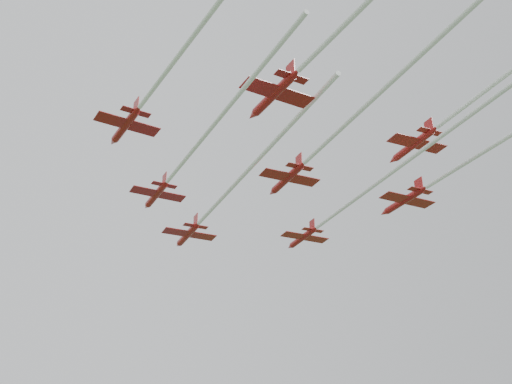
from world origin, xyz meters
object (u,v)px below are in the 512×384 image
object	(u,v)px
jet_row4_left	(343,26)
jet_row4_right	(512,70)
jet_row2_left	(184,161)
jet_row2_right	(362,194)
jet_row3_mid	(342,128)
jet_lead	(216,205)
jet_row3_right	(485,151)
jet_row3_left	(178,56)

from	to	relation	value
jet_row4_left	jet_row4_right	bearing A→B (deg)	-7.67
jet_row2_left	jet_row4_right	distance (m)	41.16
jet_row2_right	jet_row3_mid	world-z (taller)	jet_row3_mid
jet_lead	jet_row3_right	bearing A→B (deg)	-54.73
jet_lead	jet_row3_left	size ratio (longest dim) A/B	0.97
jet_row2_right	jet_row4_right	world-z (taller)	jet_row4_right
jet_row3_right	jet_row4_left	xyz separation A→B (m)	(-26.55, -14.81, 1.52)
jet_row4_right	jet_row3_left	bearing A→B (deg)	158.38
jet_lead	jet_row2_left	size ratio (longest dim) A/B	1.21
jet_row3_mid	jet_row3_left	bearing A→B (deg)	-171.60
jet_lead	jet_row2_right	xyz separation A→B (m)	(17.29, -16.61, -3.33)
jet_lead	jet_row4_left	xyz separation A→B (m)	(1.28, -45.84, -0.66)
jet_row2_right	jet_row2_left	bearing A→B (deg)	174.36
jet_row2_left	jet_row3_left	distance (m)	18.71
jet_row3_mid	jet_row4_right	distance (m)	20.37
jet_lead	jet_row2_left	world-z (taller)	jet_lead
jet_row4_left	jet_row4_right	distance (m)	20.78
jet_lead	jet_row2_right	distance (m)	24.20
jet_row3_mid	jet_row4_left	xyz separation A→B (m)	(-7.36, -16.73, 0.56)
jet_row4_left	jet_row2_right	bearing A→B (deg)	49.83
jet_row4_left	jet_row3_mid	bearing A→B (deg)	54.78
jet_row3_mid	jet_row3_right	bearing A→B (deg)	-12.30
jet_row4_right	jet_row3_mid	bearing A→B (deg)	124.62
jet_lead	jet_row4_right	distance (m)	49.62
jet_row3_left	jet_row3_mid	xyz separation A→B (m)	(21.74, 5.82, -1.57)
jet_row3_left	jet_row4_left	xyz separation A→B (m)	(14.38, -10.91, -1.01)
jet_row3_left	jet_row4_left	size ratio (longest dim) A/B	1.09
jet_lead	jet_row3_mid	bearing A→B (deg)	-80.08
jet_row2_left	jet_row3_mid	bearing A→B (deg)	-44.07
jet_row3_mid	jet_row4_right	bearing A→B (deg)	-55.54
jet_row3_right	jet_row4_right	world-z (taller)	jet_row4_right
jet_row3_right	jet_row4_right	xyz separation A→B (m)	(-5.82, -13.43, 1.78)
jet_row4_right	jet_lead	bearing A→B (deg)	109.91
jet_lead	jet_row3_left	xyz separation A→B (m)	(-13.09, -34.93, 0.35)
jet_lead	jet_row4_right	world-z (taller)	jet_lead
jet_row2_left	jet_row4_left	distance (m)	30.54
jet_row3_left	jet_row3_right	bearing A→B (deg)	-7.36
jet_row3_mid	jet_row3_right	world-z (taller)	jet_row3_mid
jet_row2_right	jet_lead	bearing A→B (deg)	129.69
jet_row3_mid	jet_row2_right	bearing A→B (deg)	48.76
jet_lead	jet_row4_left	distance (m)	45.86
jet_row2_left	jet_lead	bearing A→B (deg)	54.37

